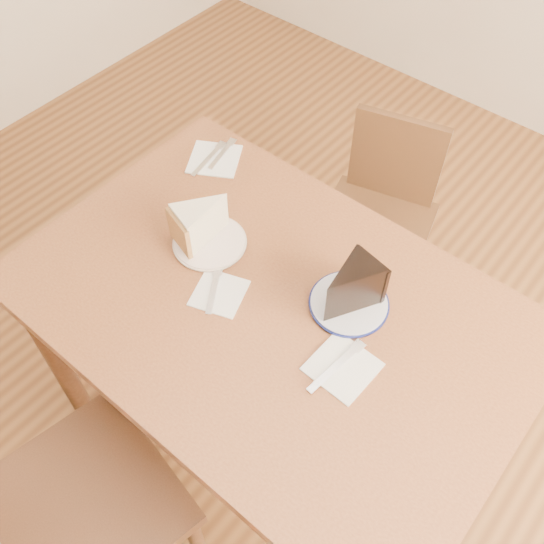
{
  "coord_description": "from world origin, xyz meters",
  "views": [
    {
      "loc": [
        0.52,
        -0.62,
        1.91
      ],
      "look_at": [
        -0.03,
        0.04,
        0.8
      ],
      "focal_mm": 40.0,
      "sensor_mm": 36.0,
      "label": 1
    }
  ],
  "objects": [
    {
      "name": "plate_navy",
      "position": [
        0.14,
        0.11,
        0.76
      ],
      "size": [
        0.18,
        0.18,
        0.01
      ],
      "primitive_type": "cylinder",
      "color": "white",
      "rests_on": "table"
    },
    {
      "name": "napkin_navy",
      "position": [
        0.23,
        -0.03,
        0.75
      ],
      "size": [
        0.14,
        0.14,
        0.0
      ],
      "primitive_type": "cube",
      "rotation": [
        0.0,
        0.0,
        -0.03
      ],
      "color": "white",
      "rests_on": "table"
    },
    {
      "name": "chair_near",
      "position": [
        -0.11,
        -0.63,
        0.48
      ],
      "size": [
        0.5,
        0.5,
        0.86
      ],
      "rotation": [
        0.0,
        0.0,
        -0.19
      ],
      "color": "black",
      "rests_on": "ground"
    },
    {
      "name": "chair_far",
      "position": [
        -0.11,
        0.7,
        0.4
      ],
      "size": [
        0.44,
        0.44,
        0.73
      ],
      "rotation": [
        0.0,
        0.0,
        3.41
      ],
      "color": "#311B0E",
      "rests_on": "ground"
    },
    {
      "name": "chocolate_cake",
      "position": [
        0.14,
        0.1,
        0.82
      ],
      "size": [
        0.12,
        0.15,
        0.11
      ],
      "primitive_type": null,
      "rotation": [
        0.0,
        0.0,
        2.97
      ],
      "color": "black",
      "rests_on": "plate_navy"
    },
    {
      "name": "fork_spare",
      "position": [
        -0.43,
        0.3,
        0.76
      ],
      "size": [
        0.05,
        0.14,
        0.0
      ],
      "primitive_type": "cube",
      "rotation": [
        0.0,
        0.0,
        0.23
      ],
      "color": "silver",
      "rests_on": "napkin_spare"
    },
    {
      "name": "knife_spare",
      "position": [
        -0.45,
        0.26,
        0.76
      ],
      "size": [
        0.04,
        0.16,
        0.0
      ],
      "primitive_type": "cube",
      "rotation": [
        0.0,
        0.0,
        0.18
      ],
      "color": "silver",
      "rests_on": "napkin_spare"
    },
    {
      "name": "carrot_cake",
      "position": [
        -0.26,
        0.05,
        0.81
      ],
      "size": [
        0.13,
        0.16,
        0.09
      ],
      "primitive_type": null,
      "rotation": [
        0.0,
        0.0,
        -0.29
      ],
      "color": "beige",
      "rests_on": "plate_cream"
    },
    {
      "name": "fork_cream",
      "position": [
        -0.13,
        -0.06,
        0.76
      ],
      "size": [
        0.09,
        0.13,
        0.0
      ],
      "primitive_type": "cube",
      "rotation": [
        0.0,
        0.0,
        0.57
      ],
      "color": "silver",
      "rests_on": "napkin_cream"
    },
    {
      "name": "napkin_spare",
      "position": [
        -0.44,
        0.28,
        0.75
      ],
      "size": [
        0.19,
        0.19,
        0.0
      ],
      "primitive_type": "cube",
      "rotation": [
        0.0,
        0.0,
        0.53
      ],
      "color": "white",
      "rests_on": "table"
    },
    {
      "name": "napkin_cream",
      "position": [
        -0.11,
        -0.06,
        0.75
      ],
      "size": [
        0.15,
        0.15,
        0.0
      ],
      "primitive_type": "cube",
      "rotation": [
        0.0,
        0.0,
        0.34
      ],
      "color": "white",
      "rests_on": "table"
    },
    {
      "name": "knife_navy",
      "position": [
        0.22,
        -0.04,
        0.76
      ],
      "size": [
        0.03,
        0.17,
        0.0
      ],
      "primitive_type": "cube",
      "rotation": [
        0.0,
        0.0,
        -0.1
      ],
      "color": "silver",
      "rests_on": "napkin_navy"
    },
    {
      "name": "table",
      "position": [
        0.0,
        0.0,
        0.65
      ],
      "size": [
        1.2,
        0.8,
        0.75
      ],
      "color": "#4D2715",
      "rests_on": "ground"
    },
    {
      "name": "ground",
      "position": [
        0.0,
        0.0,
        0.0
      ],
      "size": [
        4.0,
        4.0,
        0.0
      ],
      "primitive_type": "plane",
      "color": "#482913",
      "rests_on": "ground"
    },
    {
      "name": "plate_cream",
      "position": [
        -0.23,
        0.04,
        0.76
      ],
      "size": [
        0.18,
        0.18,
        0.01
      ],
      "primitive_type": "cylinder",
      "color": "silver",
      "rests_on": "table"
    }
  ]
}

